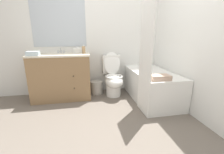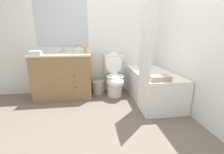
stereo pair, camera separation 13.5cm
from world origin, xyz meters
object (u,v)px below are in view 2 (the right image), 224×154
Objects in this scene: sink_faucet at (63,51)px; toilet at (114,78)px; soap_dispenser at (85,49)px; vanity_cabinet at (64,75)px; tissue_box at (79,50)px; hand_towel_folded at (35,53)px; bath_towel_folded at (160,78)px; wastebasket at (98,87)px; bathtub at (152,86)px.

toilet is (1.03, -0.25, -0.54)m from sink_faucet.
vanity_cabinet is at bearing -177.25° from soap_dispenser.
hand_towel_folded is (-0.74, -0.35, -0.01)m from tissue_box.
vanity_cabinet is 0.51m from sink_faucet.
hand_towel_folded is 2.18m from bath_towel_folded.
tissue_box is 0.47× the size of bath_towel_folded.
sink_faucet is 1.06m from wastebasket.
toilet is 0.65× the size of bathtub.
toilet is 4.40× the size of hand_towel_folded.
tissue_box reaches higher than vanity_cabinet.
hand_towel_folded is at bearing -166.13° from soap_dispenser.
hand_towel_folded reaches higher than bathtub.
hand_towel_folded is (-0.42, -0.19, 0.48)m from vanity_cabinet.
toilet is at bearing -2.91° from vanity_cabinet.
bath_towel_folded is (2.01, -0.76, -0.33)m from hand_towel_folded.
sink_faucet is 0.33m from tissue_box.
hand_towel_folded is at bearing 174.39° from bathtub.
hand_towel_folded is (-1.11, -0.29, 0.79)m from wastebasket.
wastebasket is 1.36× the size of hand_towel_folded.
soap_dispenser is at bearing -45.03° from tissue_box.
hand_towel_folded is at bearing 159.41° from bath_towel_folded.
hand_towel_folded is 0.65× the size of bath_towel_folded.
toilet is at bearing -23.92° from wastebasket.
toilet is 0.79m from bathtub.
bathtub is at bearing -26.68° from toilet.
vanity_cabinet is at bearing -172.08° from wastebasket.
sink_faucet is 1.94m from bathtub.
sink_faucet is (-0.00, 0.20, 0.47)m from vanity_cabinet.
tissue_box is (-0.37, 0.06, 0.81)m from wastebasket.
toilet is at bearing -16.15° from tissue_box.
toilet is 0.92m from tissue_box.
toilet reaches higher than bathtub.
vanity_cabinet is 0.80× the size of bathtub.
bath_towel_folded reaches higher than wastebasket.
bathtub is at bearing 76.33° from bath_towel_folded.
sink_faucet reaches higher than hand_towel_folded.
wastebasket is at bearing 7.92° from vanity_cabinet.
toilet reaches higher than wastebasket.
soap_dispenser is at bearing 172.66° from toilet.
sink_faucet is 0.70× the size of hand_towel_folded.
wastebasket is 1.65× the size of soap_dispenser.
hand_towel_folded reaches higher than wastebasket.
vanity_cabinet is 6.65× the size of soap_dispenser.
toilet is at bearing -13.79° from sink_faucet.
sink_faucet is 1.19m from toilet.
soap_dispenser is (-0.58, 0.07, 0.58)m from toilet.
hand_towel_folded is (-2.15, 0.21, 0.65)m from bathtub.
bathtub is 1.65m from tissue_box.
soap_dispenser is at bearing 139.64° from bath_towel_folded.
soap_dispenser is 1.54m from bath_towel_folded.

